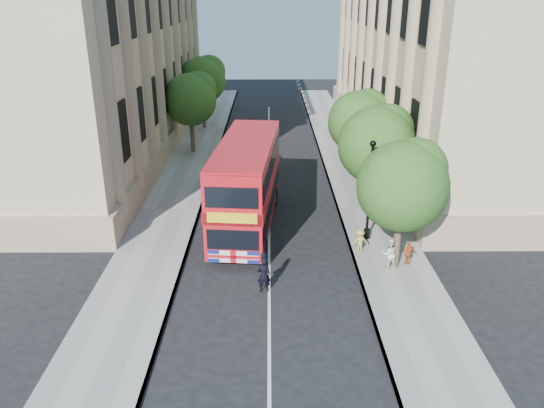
{
  "coord_description": "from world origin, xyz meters",
  "views": [
    {
      "loc": [
        0.01,
        -18.6,
        11.88
      ],
      "look_at": [
        0.15,
        5.29,
        2.3
      ],
      "focal_mm": 35.0,
      "sensor_mm": 36.0,
      "label": 1
    }
  ],
  "objects_px": {
    "double_decker_bus": "(247,182)",
    "lamp_post": "(369,195)",
    "police_constable": "(264,275)",
    "box_van": "(236,166)",
    "woman_pedestrian": "(390,254)"
  },
  "relations": [
    {
      "from": "police_constable",
      "to": "woman_pedestrian",
      "type": "relative_size",
      "value": 1.06
    },
    {
      "from": "lamp_post",
      "to": "police_constable",
      "type": "relative_size",
      "value": 3.25
    },
    {
      "from": "lamp_post",
      "to": "box_van",
      "type": "distance_m",
      "value": 10.8
    },
    {
      "from": "double_decker_bus",
      "to": "police_constable",
      "type": "xyz_separation_m",
      "value": [
        0.94,
        -6.67,
        -1.78
      ]
    },
    {
      "from": "box_van",
      "to": "police_constable",
      "type": "relative_size",
      "value": 3.33
    },
    {
      "from": "lamp_post",
      "to": "double_decker_bus",
      "type": "height_order",
      "value": "lamp_post"
    },
    {
      "from": "police_constable",
      "to": "woman_pedestrian",
      "type": "height_order",
      "value": "woman_pedestrian"
    },
    {
      "from": "lamp_post",
      "to": "woman_pedestrian",
      "type": "height_order",
      "value": "lamp_post"
    },
    {
      "from": "lamp_post",
      "to": "woman_pedestrian",
      "type": "bearing_deg",
      "value": -81.81
    },
    {
      "from": "double_decker_bus",
      "to": "lamp_post",
      "type": "bearing_deg",
      "value": -9.97
    },
    {
      "from": "double_decker_bus",
      "to": "police_constable",
      "type": "relative_size",
      "value": 6.48
    },
    {
      "from": "double_decker_bus",
      "to": "police_constable",
      "type": "bearing_deg",
      "value": -76.82
    },
    {
      "from": "lamp_post",
      "to": "woman_pedestrian",
      "type": "xyz_separation_m",
      "value": [
        0.46,
        -3.21,
        -1.64
      ]
    },
    {
      "from": "police_constable",
      "to": "double_decker_bus",
      "type": "bearing_deg",
      "value": -93.61
    },
    {
      "from": "police_constable",
      "to": "woman_pedestrian",
      "type": "bearing_deg",
      "value": -174.18
    }
  ]
}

